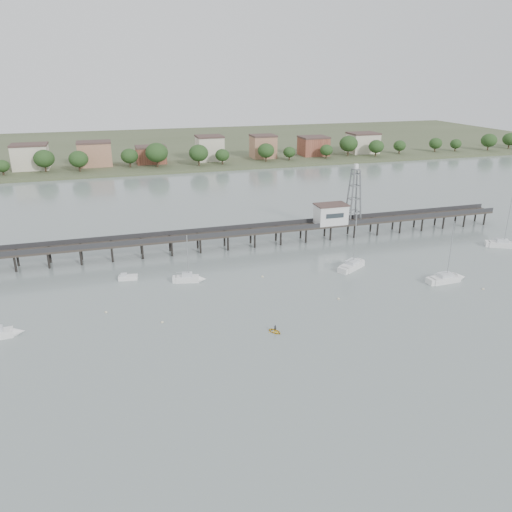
% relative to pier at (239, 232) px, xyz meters
% --- Properties ---
extents(ground_plane, '(500.00, 500.00, 0.00)m').
position_rel_pier_xyz_m(ground_plane, '(0.00, -60.00, -3.79)').
color(ground_plane, slate).
rests_on(ground_plane, ground).
extents(pier, '(150.00, 5.00, 5.50)m').
position_rel_pier_xyz_m(pier, '(0.00, 0.00, 0.00)').
color(pier, '#2D2823').
rests_on(pier, ground).
extents(pier_building, '(8.40, 5.40, 5.30)m').
position_rel_pier_xyz_m(pier_building, '(25.00, 0.00, 2.87)').
color(pier_building, silver).
rests_on(pier_building, ground).
extents(lattice_tower, '(3.20, 3.20, 15.50)m').
position_rel_pier_xyz_m(lattice_tower, '(31.50, 0.00, 7.31)').
color(lattice_tower, slate).
rests_on(lattice_tower, ground).
extents(sailboat_e, '(8.42, 6.08, 13.66)m').
position_rel_pier_xyz_m(sailboat_e, '(65.01, -20.00, -3.15)').
color(sailboat_e, white).
rests_on(sailboat_e, ground).
extents(sailboat_c, '(9.10, 6.99, 14.88)m').
position_rel_pier_xyz_m(sailboat_c, '(21.86, -20.98, -3.16)').
color(sailboat_c, white).
rests_on(sailboat_c, ground).
extents(sailboat_b, '(6.68, 3.09, 10.82)m').
position_rel_pier_xyz_m(sailboat_b, '(-15.59, -18.70, -3.14)').
color(sailboat_b, white).
rests_on(sailboat_b, ground).
extents(sailboat_d, '(8.69, 2.88, 14.16)m').
position_rel_pier_xyz_m(sailboat_d, '(37.27, -34.34, -3.16)').
color(sailboat_d, white).
rests_on(sailboat_d, ground).
extents(sailboat_a, '(7.27, 2.85, 11.82)m').
position_rel_pier_xyz_m(sailboat_a, '(-50.08, -32.91, -3.14)').
color(sailboat_a, white).
rests_on(sailboat_a, ground).
extents(white_tender, '(4.20, 2.25, 1.55)m').
position_rel_pier_xyz_m(white_tender, '(-28.55, -13.68, -3.31)').
color(white_tender, white).
rests_on(white_tender, ground).
extents(yellow_dinghy, '(1.72, 1.30, 2.40)m').
position_rel_pier_xyz_m(yellow_dinghy, '(-5.59, -44.57, -3.79)').
color(yellow_dinghy, yellow).
rests_on(yellow_dinghy, ground).
extents(dinghy_occupant, '(0.77, 1.21, 0.27)m').
position_rel_pier_xyz_m(dinghy_occupant, '(-5.59, -44.57, -3.79)').
color(dinghy_occupant, black).
rests_on(dinghy_occupant, ground).
extents(mooring_buoys, '(74.99, 19.86, 0.39)m').
position_rel_pier_xyz_m(mooring_buoys, '(-1.15, -32.04, -3.71)').
color(mooring_buoys, beige).
rests_on(mooring_buoys, ground).
extents(far_shore, '(500.00, 170.00, 10.40)m').
position_rel_pier_xyz_m(far_shore, '(0.36, 179.58, -2.85)').
color(far_shore, '#475133').
rests_on(far_shore, ground).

